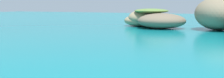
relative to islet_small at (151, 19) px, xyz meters
name	(u,v)px	position (x,y,z in m)	size (l,w,h in m)	color
islet_small	(151,19)	(0.00, 0.00, 0.00)	(22.39, 20.43, 5.47)	#756651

